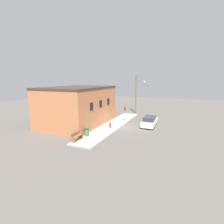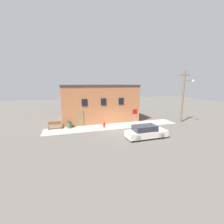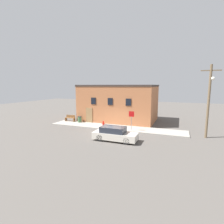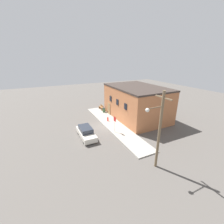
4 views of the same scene
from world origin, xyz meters
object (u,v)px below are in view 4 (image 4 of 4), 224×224
(utility_pole, at_px, (159,129))
(parked_car, at_px, (86,132))
(fire_hydrant, at_px, (108,119))
(trash_bin, at_px, (104,110))
(stop_sign, at_px, (115,122))
(bench, at_px, (101,107))

(utility_pole, relative_size, parked_car, 1.71)
(fire_hydrant, height_order, parked_car, parked_car)
(trash_bin, height_order, parked_car, parked_car)
(trash_bin, xyz_separation_m, utility_pole, (15.74, -1.50, 3.43))
(utility_pole, bearing_deg, stop_sign, -177.69)
(parked_car, bearing_deg, utility_pole, 26.62)
(fire_hydrant, height_order, trash_bin, trash_bin)
(fire_hydrant, distance_m, parked_car, 5.60)
(stop_sign, distance_m, bench, 9.97)
(bench, bearing_deg, utility_pole, -5.42)
(stop_sign, distance_m, trash_bin, 8.31)
(trash_bin, distance_m, parked_car, 9.34)
(bench, xyz_separation_m, parked_car, (9.11, -5.82, 0.08))
(bench, distance_m, trash_bin, 1.69)
(stop_sign, xyz_separation_m, utility_pole, (7.71, 0.31, 2.29))
(fire_hydrant, bearing_deg, trash_bin, 165.27)
(fire_hydrant, bearing_deg, stop_sign, -10.43)
(trash_bin, bearing_deg, bench, 174.67)
(bench, height_order, utility_pole, utility_pole)
(fire_hydrant, xyz_separation_m, utility_pole, (11.56, -0.40, 3.49))
(fire_hydrant, relative_size, utility_pole, 0.10)
(fire_hydrant, xyz_separation_m, trash_bin, (-4.18, 1.10, 0.07))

